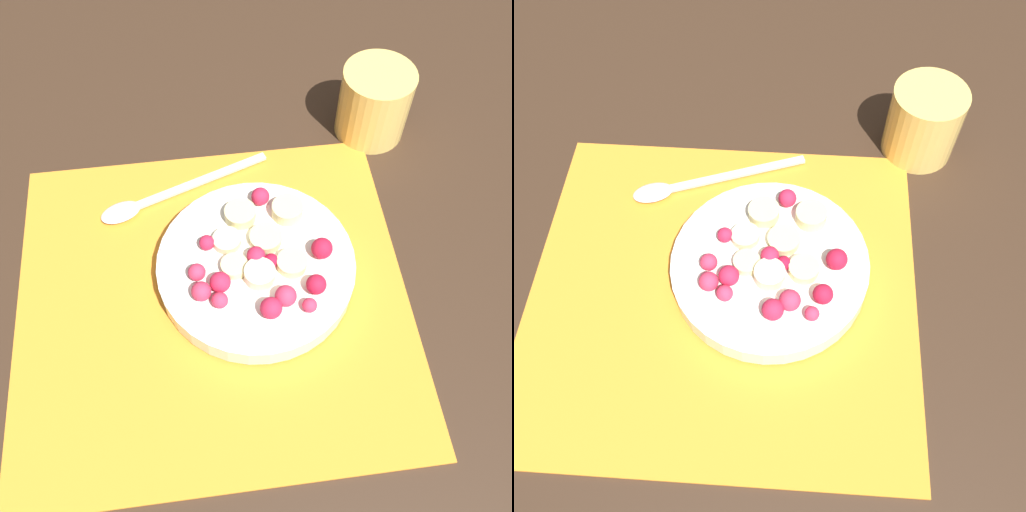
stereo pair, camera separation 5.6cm
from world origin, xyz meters
The scene contains 5 objects.
ground_plane centered at (0.00, 0.00, 0.00)m, with size 3.00×3.00×0.00m, color #382619.
placemat centered at (0.00, 0.00, 0.00)m, with size 0.39×0.37×0.01m.
fruit_bowl centered at (0.05, 0.02, 0.02)m, with size 0.20×0.20×0.05m.
spoon centered at (-0.05, 0.13, 0.01)m, with size 0.20×0.09×0.01m.
drinking_glass centered at (0.21, 0.21, 0.04)m, with size 0.08×0.08×0.09m.
Camera 2 is at (0.07, -0.27, 0.52)m, focal length 40.00 mm.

